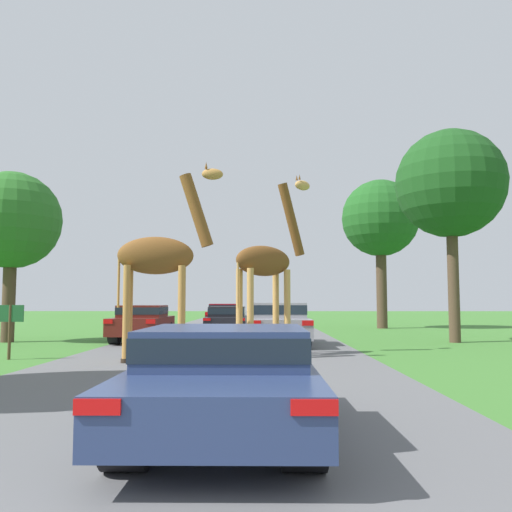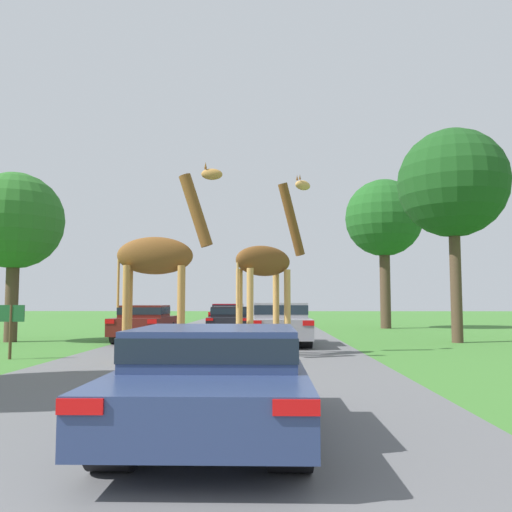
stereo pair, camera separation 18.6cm
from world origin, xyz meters
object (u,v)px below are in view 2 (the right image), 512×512
object	(u,v)px
car_queue_right	(230,318)
car_verge_right	(144,322)
giraffe_near_road	(268,266)
car_far_ahead	(228,314)
car_lead_maroon	(216,375)
car_queue_left	(281,322)
tree_right_cluster	(453,184)
tree_left_edge	(384,219)
sign_post	(11,321)
tree_centre_back	(15,222)
giraffe_companion	(161,260)

from	to	relation	value
car_queue_right	car_verge_right	distance (m)	7.20
giraffe_near_road	car_far_ahead	distance (m)	17.15
car_lead_maroon	car_far_ahead	size ratio (longest dim) A/B	0.97
car_queue_left	car_verge_right	world-z (taller)	car_queue_left
car_queue_left	tree_right_cluster	world-z (taller)	tree_right_cluster
car_queue_right	tree_left_edge	size ratio (longest dim) A/B	0.52
tree_left_edge	sign_post	world-z (taller)	tree_left_edge
car_queue_left	car_queue_right	bearing A→B (deg)	106.39
car_queue_right	tree_left_edge	bearing A→B (deg)	21.88
giraffe_near_road	car_queue_left	distance (m)	4.08
car_far_ahead	car_lead_maroon	bearing A→B (deg)	-86.06
car_queue_right	giraffe_near_road	bearing A→B (deg)	-80.71
tree_centre_back	sign_post	xyz separation A→B (m)	(2.85, -5.95, -3.54)
car_far_ahead	sign_post	xyz separation A→B (m)	(-4.40, -18.12, 0.27)
car_far_ahead	car_verge_right	xyz separation A→B (m)	(-2.28, -11.90, 0.01)
car_far_ahead	car_verge_right	distance (m)	12.12
giraffe_near_road	car_queue_left	size ratio (longest dim) A/B	1.17
tree_left_edge	tree_centre_back	xyz separation A→B (m)	(-16.20, -10.32, -1.61)
car_lead_maroon	tree_right_cluster	distance (m)	16.62
car_queue_right	car_verge_right	size ratio (longest dim) A/B	1.08
giraffe_companion	giraffe_near_road	bearing A→B (deg)	113.44
tree_right_cluster	sign_post	world-z (taller)	tree_right_cluster
car_far_ahead	tree_centre_back	size ratio (longest dim) A/B	0.70
giraffe_near_road	car_queue_left	world-z (taller)	giraffe_near_road
car_queue_right	car_far_ahead	size ratio (longest dim) A/B	0.98
tree_left_edge	car_far_ahead	bearing A→B (deg)	168.31
tree_left_edge	tree_right_cluster	distance (m)	10.32
car_queue_left	tree_left_edge	world-z (taller)	tree_left_edge
tree_centre_back	car_lead_maroon	bearing A→B (deg)	-56.85
car_queue_right	tree_centre_back	size ratio (longest dim) A/B	0.69
car_queue_right	tree_left_edge	distance (m)	10.64
sign_post	car_far_ahead	bearing A→B (deg)	76.34
tree_right_cluster	car_verge_right	bearing A→B (deg)	178.72
giraffe_near_road	giraffe_companion	world-z (taller)	giraffe_near_road
car_lead_maroon	car_verge_right	bearing A→B (deg)	106.10
car_verge_right	tree_left_edge	xyz separation A→B (m)	(11.23, 10.05, 5.40)
car_lead_maroon	car_far_ahead	bearing A→B (deg)	93.94
car_lead_maroon	sign_post	bearing A→B (deg)	128.09
giraffe_near_road	tree_left_edge	xyz separation A→B (m)	(6.56, 15.04, 3.63)
car_lead_maroon	tree_left_edge	xyz separation A→B (m)	(7.15, 24.17, 5.46)
car_far_ahead	tree_right_cluster	size ratio (longest dim) A/B	0.57
car_lead_maroon	tree_right_cluster	size ratio (longest dim) A/B	0.55
giraffe_companion	car_queue_right	world-z (taller)	giraffe_companion
car_verge_right	tree_left_edge	world-z (taller)	tree_left_edge
car_queue_left	tree_left_edge	bearing A→B (deg)	61.71
car_far_ahead	tree_right_cluster	xyz separation A→B (m)	(9.33, -12.16, 5.18)
car_verge_right	tree_centre_back	xyz separation A→B (m)	(-4.97, -0.27, 3.79)
car_lead_maroon	giraffe_near_road	bearing A→B (deg)	86.32
giraffe_companion	tree_centre_back	size ratio (longest dim) A/B	0.81
car_far_ahead	sign_post	world-z (taller)	sign_post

